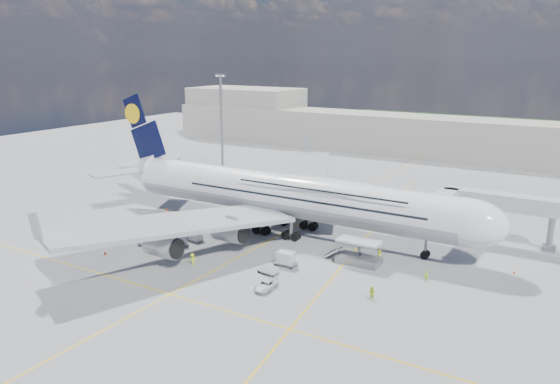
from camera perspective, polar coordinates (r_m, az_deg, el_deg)
The scene contains 31 objects.
ground at distance 88.92m, azimuth -2.71°, elevation -5.94°, with size 300.00×300.00×0.00m, color gray.
taxi_line_main at distance 88.92m, azimuth -2.71°, elevation -5.93°, with size 0.25×220.00×0.01m, color yellow.
taxi_line_cross at distance 74.42m, azimuth -11.41°, elevation -10.42°, with size 120.00×0.25×0.01m, color yellow.
taxi_line_diag at distance 91.03m, azimuth 8.23°, elevation -5.58°, with size 0.25×100.00×0.01m, color yellow.
airliner at distance 94.82m, azimuth 0.72°, elevation -0.27°, with size 77.26×79.15×23.71m.
jet_bridge at distance 94.79m, azimuth 19.83°, elevation -1.16°, with size 18.80×12.10×8.50m.
cargo_loader at distance 83.43m, azimuth 8.13°, elevation -6.56°, with size 8.53×3.20×3.67m.
light_mast at distance 144.35m, azimuth -6.13°, elevation 7.29°, with size 3.00×0.70×25.50m.
terminal at distance 172.48m, azimuth 15.11°, elevation 5.62°, with size 180.00×16.00×12.00m, color #B2AD9E.
hangar at distance 206.60m, azimuth -3.55°, elevation 8.30°, with size 40.00×22.00×18.00m, color #B2AD9E.
dolly_row_a at distance 97.09m, azimuth -19.54°, elevation -4.33°, with size 3.47×2.30×2.03m.
dolly_row_b at distance 89.64m, azimuth -10.92°, elevation -5.80°, with size 3.23×2.49×0.42m.
dolly_row_c at distance 91.49m, azimuth -10.40°, elevation -4.95°, with size 3.07×2.20×1.75m.
dolly_back at distance 93.16m, azimuth -13.64°, elevation -5.15°, with size 3.60×2.89×0.47m.
dolly_nose_far at distance 79.20m, azimuth -1.25°, elevation -8.29°, with size 3.07×1.86×0.43m.
dolly_nose_near at distance 81.70m, azimuth 0.59°, elevation -6.94°, with size 3.48×1.98×2.15m.
baggage_tug at distance 93.78m, azimuth -9.03°, elevation -4.45°, with size 3.37×1.98×1.98m.
catering_truck_inner at distance 113.12m, azimuth 4.48°, elevation -0.46°, with size 7.33×3.97×4.14m.
catering_truck_outer at distance 127.88m, azimuth 3.95°, elevation 1.32°, with size 7.28×2.97×4.30m.
service_van at distance 74.18m, azimuth -1.48°, elevation -9.71°, with size 1.95×4.23×1.18m, color white.
crew_nose at distance 79.11m, azimuth 15.06°, elevation -8.48°, with size 0.58×0.38×1.60m, color #8BDC17.
crew_loader at distance 71.88m, azimuth 9.56°, elevation -10.43°, with size 0.92×0.72×1.90m, color #ACDB17.
crew_wing at distance 88.86m, azimuth -12.47°, elevation -5.75°, with size 0.93×0.39×1.58m, color #E9FC1A.
crew_van at distance 85.11m, azimuth 10.35°, elevation -6.48°, with size 0.87×0.56×1.77m, color #C3DD17.
crew_tug at distance 82.92m, azimuth -9.11°, elevation -6.96°, with size 1.20×0.69×1.86m, color #E9FF1A.
cone_nose at distance 86.16m, azimuth 23.27°, elevation -7.68°, with size 0.37×0.37×0.48m.
cone_wing_left_inner at distance 107.26m, azimuth 1.91°, elevation -2.20°, with size 0.41×0.41×0.52m.
cone_wing_left_outer at distance 129.50m, azimuth -0.32°, elevation 0.72°, with size 0.38×0.38×0.48m.
cone_wing_right_inner at distance 94.98m, azimuth -9.29°, elevation -4.58°, with size 0.50×0.50×0.63m.
cone_wing_right_outer at distance 90.59m, azimuth -17.80°, elevation -6.07°, with size 0.45×0.45×0.58m.
cone_tail at distance 111.81m, azimuth -11.76°, elevation -1.80°, with size 0.43×0.43×0.54m.
Camera 1 is at (46.48, -69.22, 30.91)m, focal length 35.00 mm.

